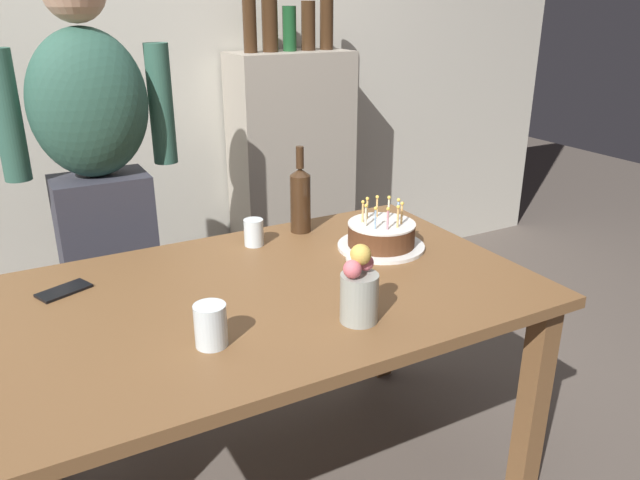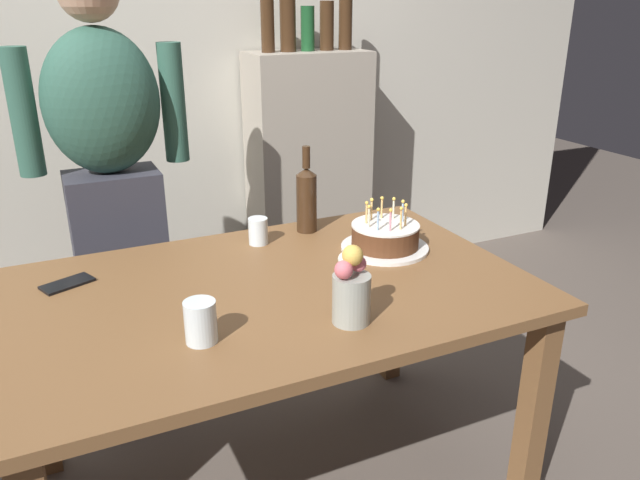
{
  "view_description": "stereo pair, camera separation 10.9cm",
  "coord_description": "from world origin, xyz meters",
  "px_view_note": "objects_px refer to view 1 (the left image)",
  "views": [
    {
      "loc": [
        -0.66,
        -1.49,
        1.52
      ],
      "look_at": [
        0.18,
        0.04,
        0.84
      ],
      "focal_mm": 34.64,
      "sensor_mm": 36.0,
      "label": 1
    },
    {
      "loc": [
        -0.56,
        -1.54,
        1.52
      ],
      "look_at": [
        0.18,
        0.04,
        0.84
      ],
      "focal_mm": 34.64,
      "sensor_mm": 36.0,
      "label": 2
    }
  ],
  "objects_px": {
    "wine_bottle": "(300,198)",
    "cell_phone": "(64,291)",
    "water_glass_far": "(211,325)",
    "flower_vase": "(359,289)",
    "water_glass_near": "(254,232)",
    "person_man_bearded": "(100,188)",
    "birthday_cake": "(381,236)"
  },
  "relations": [
    {
      "from": "wine_bottle",
      "to": "cell_phone",
      "type": "distance_m",
      "value": 0.84
    },
    {
      "from": "water_glass_far",
      "to": "flower_vase",
      "type": "bearing_deg",
      "value": -10.07
    },
    {
      "from": "water_glass_far",
      "to": "water_glass_near",
      "type": "bearing_deg",
      "value": 58.05
    },
    {
      "from": "flower_vase",
      "to": "person_man_bearded",
      "type": "xyz_separation_m",
      "value": [
        -0.43,
        1.1,
        0.04
      ]
    },
    {
      "from": "wine_bottle",
      "to": "cell_phone",
      "type": "xyz_separation_m",
      "value": [
        -0.82,
        -0.12,
        -0.12
      ]
    },
    {
      "from": "cell_phone",
      "to": "person_man_bearded",
      "type": "height_order",
      "value": "person_man_bearded"
    },
    {
      "from": "birthday_cake",
      "to": "wine_bottle",
      "type": "height_order",
      "value": "wine_bottle"
    },
    {
      "from": "birthday_cake",
      "to": "wine_bottle",
      "type": "xyz_separation_m",
      "value": [
        -0.16,
        0.27,
        0.08
      ]
    },
    {
      "from": "person_man_bearded",
      "to": "flower_vase",
      "type": "bearing_deg",
      "value": 111.46
    },
    {
      "from": "water_glass_far",
      "to": "person_man_bearded",
      "type": "height_order",
      "value": "person_man_bearded"
    },
    {
      "from": "flower_vase",
      "to": "water_glass_far",
      "type": "bearing_deg",
      "value": 169.93
    },
    {
      "from": "cell_phone",
      "to": "person_man_bearded",
      "type": "distance_m",
      "value": 0.61
    },
    {
      "from": "water_glass_far",
      "to": "cell_phone",
      "type": "height_order",
      "value": "water_glass_far"
    },
    {
      "from": "cell_phone",
      "to": "water_glass_near",
      "type": "bearing_deg",
      "value": -15.49
    },
    {
      "from": "water_glass_near",
      "to": "person_man_bearded",
      "type": "relative_size",
      "value": 0.05
    },
    {
      "from": "person_man_bearded",
      "to": "water_glass_far",
      "type": "bearing_deg",
      "value": 93.19
    },
    {
      "from": "cell_phone",
      "to": "flower_vase",
      "type": "relative_size",
      "value": 0.67
    },
    {
      "from": "water_glass_far",
      "to": "wine_bottle",
      "type": "relative_size",
      "value": 0.35
    },
    {
      "from": "birthday_cake",
      "to": "water_glass_far",
      "type": "bearing_deg",
      "value": -155.38
    },
    {
      "from": "water_glass_far",
      "to": "person_man_bearded",
      "type": "bearing_deg",
      "value": 93.19
    },
    {
      "from": "wine_bottle",
      "to": "person_man_bearded",
      "type": "distance_m",
      "value": 0.75
    },
    {
      "from": "wine_bottle",
      "to": "flower_vase",
      "type": "height_order",
      "value": "wine_bottle"
    },
    {
      "from": "birthday_cake",
      "to": "person_man_bearded",
      "type": "distance_m",
      "value": 1.05
    },
    {
      "from": "cell_phone",
      "to": "flower_vase",
      "type": "height_order",
      "value": "flower_vase"
    },
    {
      "from": "birthday_cake",
      "to": "water_glass_near",
      "type": "distance_m",
      "value": 0.43
    },
    {
      "from": "water_glass_far",
      "to": "flower_vase",
      "type": "distance_m",
      "value": 0.38
    },
    {
      "from": "water_glass_far",
      "to": "flower_vase",
      "type": "relative_size",
      "value": 0.5
    },
    {
      "from": "water_glass_near",
      "to": "flower_vase",
      "type": "relative_size",
      "value": 0.43
    },
    {
      "from": "birthday_cake",
      "to": "cell_phone",
      "type": "distance_m",
      "value": 1.0
    },
    {
      "from": "wine_bottle",
      "to": "water_glass_far",
      "type": "bearing_deg",
      "value": -132.37
    },
    {
      "from": "water_glass_near",
      "to": "birthday_cake",
      "type": "bearing_deg",
      "value": -32.17
    },
    {
      "from": "water_glass_far",
      "to": "person_man_bearded",
      "type": "distance_m",
      "value": 1.04
    }
  ]
}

